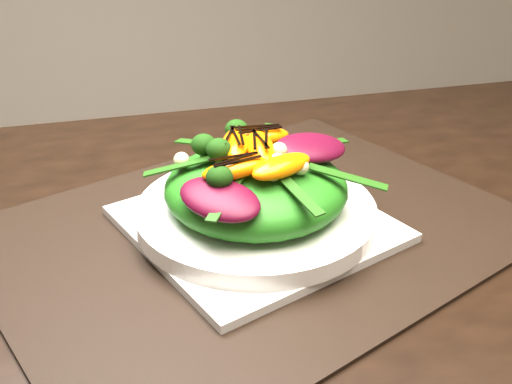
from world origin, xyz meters
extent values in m
cube|color=black|center=(0.00, 0.00, 0.73)|extent=(1.60, 0.90, 0.75)
cube|color=black|center=(0.01, 0.06, 0.75)|extent=(0.66, 0.58, 0.00)
cube|color=silver|center=(0.01, 0.06, 0.76)|extent=(0.32, 0.32, 0.01)
cylinder|color=silver|center=(0.01, 0.06, 0.77)|extent=(0.33, 0.33, 0.02)
ellipsoid|color=#246813|center=(0.01, 0.06, 0.80)|extent=(0.25, 0.25, 0.07)
ellipsoid|color=#3C0616|center=(0.08, 0.07, 0.84)|extent=(0.09, 0.07, 0.02)
ellipsoid|color=#FF6604|center=(0.01, 0.09, 0.84)|extent=(0.07, 0.06, 0.02)
sphere|color=#0A3309|center=(-0.05, 0.08, 0.84)|extent=(0.04, 0.04, 0.04)
sphere|color=#FAF4B0|center=(0.03, 0.00, 0.84)|extent=(0.02, 0.02, 0.02)
cube|color=black|center=(0.01, 0.09, 0.85)|extent=(0.04, 0.03, 0.00)
camera|label=1|loc=(-0.13, -0.48, 1.09)|focal=42.00mm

